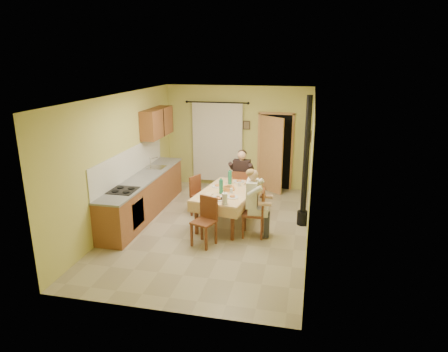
% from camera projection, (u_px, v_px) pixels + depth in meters
% --- Properties ---
extents(floor, '(4.00, 6.00, 0.01)m').
position_uv_depth(floor, '(212.00, 228.00, 8.60)').
color(floor, tan).
rests_on(floor, ground).
extents(room_shell, '(4.04, 6.04, 2.82)m').
position_uv_depth(room_shell, '(211.00, 145.00, 8.07)').
color(room_shell, '#CDCA69').
rests_on(room_shell, ground).
extents(kitchen_run, '(0.64, 3.64, 1.56)m').
position_uv_depth(kitchen_run, '(144.00, 195.00, 9.18)').
color(kitchen_run, brown).
rests_on(kitchen_run, ground).
extents(upper_cabinets, '(0.35, 1.40, 0.70)m').
position_uv_depth(upper_cabinets, '(157.00, 122.00, 10.00)').
color(upper_cabinets, brown).
rests_on(upper_cabinets, room_shell).
extents(curtain, '(1.70, 0.07, 2.22)m').
position_uv_depth(curtain, '(217.00, 142.00, 11.06)').
color(curtain, black).
rests_on(curtain, ground).
extents(doorway, '(0.96, 0.56, 2.15)m').
position_uv_depth(doorway, '(273.00, 153.00, 10.75)').
color(doorway, black).
rests_on(doorway, ground).
extents(dining_table, '(1.34, 1.92, 0.76)m').
position_uv_depth(dining_table, '(228.00, 207.00, 8.72)').
color(dining_table, '#DEB379').
rests_on(dining_table, ground).
extents(tableware, '(0.71, 1.67, 0.33)m').
position_uv_depth(tableware, '(227.00, 189.00, 8.49)').
color(tableware, white).
rests_on(tableware, dining_table).
extents(chair_far, '(0.39, 0.39, 0.94)m').
position_uv_depth(chair_far, '(241.00, 196.00, 9.68)').
color(chair_far, brown).
rests_on(chair_far, ground).
extents(chair_near, '(0.51, 0.51, 0.96)m').
position_uv_depth(chair_near, '(204.00, 231.00, 7.75)').
color(chair_near, brown).
rests_on(chair_near, ground).
extents(chair_right, '(0.46, 0.46, 0.99)m').
position_uv_depth(chair_right, '(254.00, 222.00, 8.15)').
color(chair_right, brown).
rests_on(chair_right, ground).
extents(chair_left, '(0.50, 0.50, 0.93)m').
position_uv_depth(chair_left, '(201.00, 203.00, 9.20)').
color(chair_left, brown).
rests_on(chair_left, ground).
extents(man_far, '(0.59, 0.47, 1.39)m').
position_uv_depth(man_far, '(241.00, 172.00, 9.53)').
color(man_far, black).
rests_on(man_far, chair_far).
extents(man_right, '(0.47, 0.60, 1.39)m').
position_uv_depth(man_right, '(254.00, 195.00, 7.98)').
color(man_right, silver).
rests_on(man_right, chair_right).
extents(stove_flue, '(0.24, 0.24, 2.80)m').
position_uv_depth(stove_flue, '(305.00, 180.00, 8.47)').
color(stove_flue, black).
rests_on(stove_flue, ground).
extents(picture_back, '(0.19, 0.03, 0.23)m').
position_uv_depth(picture_back, '(247.00, 125.00, 10.82)').
color(picture_back, black).
rests_on(picture_back, room_shell).
extents(picture_right, '(0.03, 0.31, 0.21)m').
position_uv_depth(picture_right, '(311.00, 136.00, 8.78)').
color(picture_right, brown).
rests_on(picture_right, room_shell).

